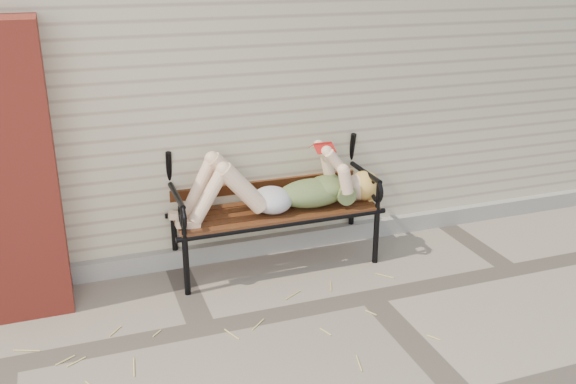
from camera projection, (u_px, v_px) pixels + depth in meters
name	position (u px, v px, depth m)	size (l,w,h in m)	color
ground	(370.00, 297.00, 4.70)	(80.00, 80.00, 0.00)	gray
house_wall	(250.00, 39.00, 6.81)	(8.00, 4.00, 3.00)	beige
foundation_strip	(320.00, 236.00, 5.53)	(8.00, 0.10, 0.15)	gray
brick_pillar	(17.00, 171.00, 4.28)	(0.50, 0.50, 2.00)	#A83326
garden_bench	(271.00, 187.00, 5.06)	(1.75, 0.70, 1.13)	black
reading_woman	(279.00, 188.00, 4.93)	(1.65, 0.37, 0.52)	#093744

